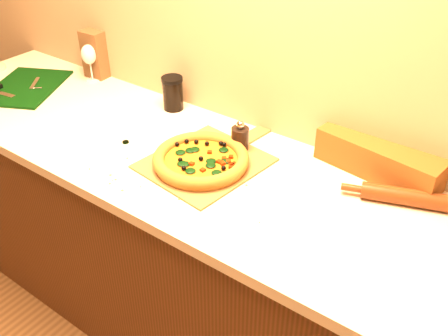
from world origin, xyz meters
TOP-DOWN VIEW (x-y plane):
  - cabinet at (0.00, 1.43)m, footprint 2.80×0.65m
  - countertop at (0.00, 1.43)m, footprint 2.84×0.68m
  - pizza_peel at (-0.04, 1.44)m, footprint 0.39×0.54m
  - pizza at (-0.04, 1.41)m, footprint 0.32×0.32m
  - cutting_board at (-1.06, 1.44)m, footprint 0.42×0.47m
  - bottle_cap at (-0.36, 1.37)m, footprint 0.03×0.03m
  - pepper_grinder at (0.00, 1.57)m, footprint 0.06×0.06m
  - rolling_pin at (0.59, 1.61)m, footprint 0.38×0.15m
  - bread_bag at (0.45, 1.73)m, footprint 0.43×0.19m
  - wine_glass at (-0.88, 1.67)m, footprint 0.07×0.07m
  - paper_bag at (-0.90, 1.73)m, footprint 0.11×0.09m
  - dark_jar at (-0.40, 1.68)m, footprint 0.09×0.09m

SIDE VIEW (x-z plane):
  - cabinet at x=0.00m, z-range 0.00..0.86m
  - countertop at x=0.00m, z-range 0.86..0.90m
  - bottle_cap at x=-0.36m, z-range 0.90..0.91m
  - pizza_peel at x=-0.04m, z-range 0.90..0.91m
  - cutting_board at x=-1.06m, z-range 0.89..0.92m
  - rolling_pin at x=0.59m, z-range 0.90..0.95m
  - pizza at x=-0.04m, z-range 0.91..0.95m
  - pepper_grinder at x=0.00m, z-range 0.89..1.01m
  - bread_bag at x=0.45m, z-range 0.90..1.01m
  - dark_jar at x=-0.40m, z-range 0.90..1.04m
  - paper_bag at x=-0.90m, z-range 0.90..1.11m
  - wine_glass at x=-0.88m, z-range 0.94..1.10m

